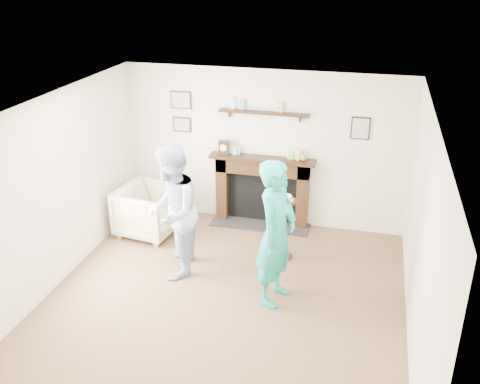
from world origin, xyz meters
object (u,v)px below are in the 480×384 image
(woman, at_px, (274,298))
(pedestal_table, at_px, (285,217))
(armchair, at_px, (150,233))
(man, at_px, (175,272))

(woman, distance_m, pedestal_table, 1.23)
(pedestal_table, bearing_deg, woman, -86.08)
(armchair, relative_size, pedestal_table, 0.83)
(man, distance_m, pedestal_table, 1.71)
(man, bearing_deg, woman, 68.14)
(armchair, height_order, pedestal_table, pedestal_table)
(armchair, distance_m, pedestal_table, 2.28)
(armchair, bearing_deg, woman, -111.36)
(armchair, distance_m, man, 1.25)
(pedestal_table, bearing_deg, man, -151.09)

